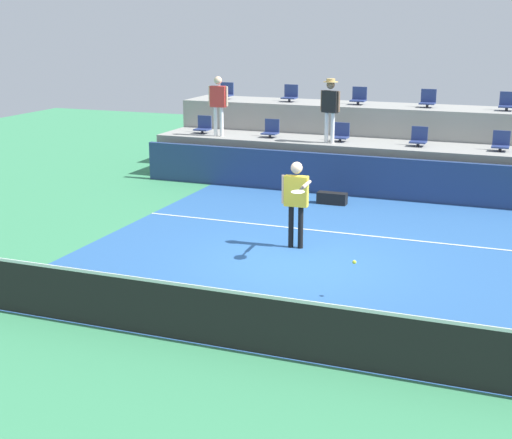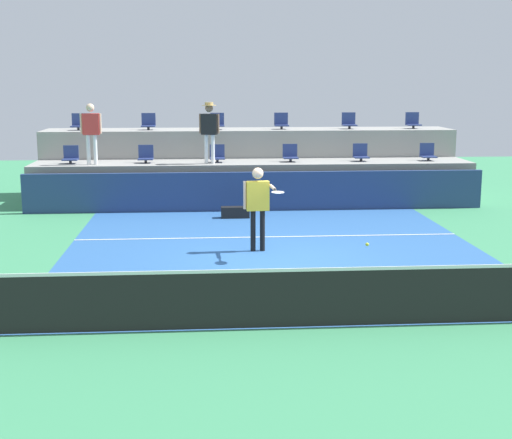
{
  "view_description": "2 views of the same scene",
  "coord_description": "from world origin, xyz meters",
  "px_view_note": "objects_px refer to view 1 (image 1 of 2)",
  "views": [
    {
      "loc": [
        4.19,
        -13.01,
        4.62
      ],
      "look_at": [
        -0.36,
        -1.23,
        1.18
      ],
      "focal_mm": 52.04,
      "sensor_mm": 36.0,
      "label": 1
    },
    {
      "loc": [
        -1.53,
        -14.24,
        3.62
      ],
      "look_at": [
        -0.58,
        -1.6,
        1.2
      ],
      "focal_mm": 50.95,
      "sensor_mm": 36.0,
      "label": 2
    }
  ],
  "objects_px": {
    "stadium_chair_upper_far_left": "(226,92)",
    "stadium_chair_upper_mid_right": "(428,100)",
    "stadium_chair_upper_left": "(290,95)",
    "tennis_ball": "(354,262)",
    "stadium_chair_lower_mid_right": "(419,138)",
    "stadium_chair_upper_right": "(507,103)",
    "stadium_chair_upper_mid_left": "(359,97)",
    "stadium_chair_lower_left": "(271,130)",
    "stadium_chair_lower_mid_left": "(341,134)",
    "spectator_with_hat": "(330,104)",
    "stadium_chair_lower_far_left": "(203,126)",
    "spectator_in_grey": "(218,100)",
    "tennis_player": "(296,196)",
    "stadium_chair_lower_right": "(501,143)",
    "equipment_bag": "(332,198)"
  },
  "relations": [
    {
      "from": "stadium_chair_lower_mid_left",
      "to": "equipment_bag",
      "type": "bearing_deg",
      "value": -79.74
    },
    {
      "from": "stadium_chair_lower_right",
      "to": "stadium_chair_upper_mid_left",
      "type": "height_order",
      "value": "stadium_chair_upper_mid_left"
    },
    {
      "from": "stadium_chair_lower_mid_left",
      "to": "tennis_ball",
      "type": "bearing_deg",
      "value": -73.6
    },
    {
      "from": "stadium_chair_lower_far_left",
      "to": "tennis_ball",
      "type": "relative_size",
      "value": 7.65
    },
    {
      "from": "stadium_chair_upper_left",
      "to": "spectator_in_grey",
      "type": "relative_size",
      "value": 0.3
    },
    {
      "from": "stadium_chair_upper_right",
      "to": "spectator_with_hat",
      "type": "relative_size",
      "value": 0.29
    },
    {
      "from": "spectator_in_grey",
      "to": "stadium_chair_upper_far_left",
      "type": "bearing_deg",
      "value": 107.81
    },
    {
      "from": "stadium_chair_lower_far_left",
      "to": "stadium_chair_upper_right",
      "type": "distance_m",
      "value": 8.8
    },
    {
      "from": "stadium_chair_lower_mid_left",
      "to": "tennis_ball",
      "type": "height_order",
      "value": "stadium_chair_lower_mid_left"
    },
    {
      "from": "stadium_chair_lower_mid_right",
      "to": "spectator_in_grey",
      "type": "xyz_separation_m",
      "value": [
        -5.78,
        -0.38,
        0.84
      ]
    },
    {
      "from": "stadium_chair_upper_mid_left",
      "to": "stadium_chair_lower_mid_left",
      "type": "bearing_deg",
      "value": -91.55
    },
    {
      "from": "spectator_in_grey",
      "to": "tennis_ball",
      "type": "xyz_separation_m",
      "value": [
        6.15,
        -8.28,
        -1.64
      ]
    },
    {
      "from": "stadium_chair_upper_left",
      "to": "tennis_ball",
      "type": "bearing_deg",
      "value": -65.93
    },
    {
      "from": "tennis_player",
      "to": "spectator_in_grey",
      "type": "relative_size",
      "value": 1.04
    },
    {
      "from": "stadium_chair_upper_far_left",
      "to": "stadium_chair_lower_mid_right",
      "type": "bearing_deg",
      "value": -15.53
    },
    {
      "from": "stadium_chair_lower_mid_left",
      "to": "stadium_chair_lower_mid_right",
      "type": "bearing_deg",
      "value": 0.0
    },
    {
      "from": "stadium_chair_lower_far_left",
      "to": "spectator_in_grey",
      "type": "xyz_separation_m",
      "value": [
        0.68,
        -0.38,
        0.84
      ]
    },
    {
      "from": "stadium_chair_upper_mid_right",
      "to": "stadium_chair_lower_mid_left",
      "type": "bearing_deg",
      "value": -139.4
    },
    {
      "from": "stadium_chair_lower_mid_right",
      "to": "tennis_player",
      "type": "xyz_separation_m",
      "value": [
        -1.45,
        -6.25,
        -0.34
      ]
    },
    {
      "from": "equipment_bag",
      "to": "stadium_chair_upper_right",
      "type": "bearing_deg",
      "value": 46.69
    },
    {
      "from": "stadium_chair_lower_left",
      "to": "stadium_chair_upper_right",
      "type": "distance_m",
      "value": 6.7
    },
    {
      "from": "stadium_chair_lower_left",
      "to": "stadium_chair_upper_right",
      "type": "height_order",
      "value": "stadium_chair_upper_right"
    },
    {
      "from": "spectator_with_hat",
      "to": "stadium_chair_lower_left",
      "type": "bearing_deg",
      "value": 168.4
    },
    {
      "from": "spectator_with_hat",
      "to": "stadium_chair_upper_right",
      "type": "bearing_deg",
      "value": 25.75
    },
    {
      "from": "stadium_chair_upper_mid_left",
      "to": "stadium_chair_upper_far_left",
      "type": "bearing_deg",
      "value": 180.0
    },
    {
      "from": "stadium_chair_upper_right",
      "to": "stadium_chair_upper_mid_left",
      "type": "bearing_deg",
      "value": 180.0
    },
    {
      "from": "stadium_chair_lower_mid_left",
      "to": "stadium_chair_lower_mid_right",
      "type": "xyz_separation_m",
      "value": [
        2.18,
        0.0,
        0.0
      ]
    },
    {
      "from": "stadium_chair_upper_mid_right",
      "to": "spectator_in_grey",
      "type": "height_order",
      "value": "spectator_in_grey"
    },
    {
      "from": "stadium_chair_lower_right",
      "to": "tennis_player",
      "type": "relative_size",
      "value": 0.29
    },
    {
      "from": "stadium_chair_lower_far_left",
      "to": "stadium_chair_lower_right",
      "type": "xyz_separation_m",
      "value": [
        8.58,
        0.0,
        0.0
      ]
    },
    {
      "from": "stadium_chair_upper_right",
      "to": "tennis_player",
      "type": "distance_m",
      "value": 8.89
    },
    {
      "from": "stadium_chair_lower_far_left",
      "to": "stadium_chair_lower_mid_right",
      "type": "distance_m",
      "value": 6.45
    },
    {
      "from": "stadium_chair_lower_right",
      "to": "stadium_chair_upper_far_left",
      "type": "height_order",
      "value": "stadium_chair_upper_far_left"
    },
    {
      "from": "stadium_chair_lower_mid_right",
      "to": "stadium_chair_upper_right",
      "type": "xyz_separation_m",
      "value": [
        2.12,
        1.8,
        0.85
      ]
    },
    {
      "from": "stadium_chair_lower_mid_right",
      "to": "spectator_in_grey",
      "type": "height_order",
      "value": "spectator_in_grey"
    },
    {
      "from": "stadium_chair_upper_far_left",
      "to": "stadium_chair_upper_mid_right",
      "type": "bearing_deg",
      "value": 0.0
    },
    {
      "from": "stadium_chair_upper_far_left",
      "to": "stadium_chair_upper_mid_left",
      "type": "height_order",
      "value": "same"
    },
    {
      "from": "stadium_chair_upper_far_left",
      "to": "spectator_in_grey",
      "type": "height_order",
      "value": "spectator_in_grey"
    },
    {
      "from": "stadium_chair_upper_mid_right",
      "to": "spectator_in_grey",
      "type": "xyz_separation_m",
      "value": [
        -5.7,
        -2.18,
        -0.01
      ]
    },
    {
      "from": "stadium_chair_upper_mid_right",
      "to": "spectator_in_grey",
      "type": "distance_m",
      "value": 6.1
    },
    {
      "from": "stadium_chair_lower_far_left",
      "to": "stadium_chair_upper_mid_left",
      "type": "height_order",
      "value": "stadium_chair_upper_mid_left"
    },
    {
      "from": "stadium_chair_lower_right",
      "to": "spectator_with_hat",
      "type": "distance_m",
      "value": 4.64
    },
    {
      "from": "stadium_chair_lower_far_left",
      "to": "stadium_chair_upper_left",
      "type": "distance_m",
      "value": 2.93
    },
    {
      "from": "stadium_chair_upper_left",
      "to": "stadium_chair_upper_mid_left",
      "type": "relative_size",
      "value": 1.0
    },
    {
      "from": "tennis_player",
      "to": "tennis_ball",
      "type": "relative_size",
      "value": 26.66
    },
    {
      "from": "stadium_chair_upper_left",
      "to": "stadium_chair_upper_far_left",
      "type": "bearing_deg",
      "value": 180.0
    },
    {
      "from": "stadium_chair_upper_left",
      "to": "equipment_bag",
      "type": "distance_m",
      "value": 5.3
    },
    {
      "from": "stadium_chair_upper_mid_right",
      "to": "stadium_chair_upper_left",
      "type": "bearing_deg",
      "value": 180.0
    },
    {
      "from": "stadium_chair_upper_left",
      "to": "stadium_chair_upper_mid_left",
      "type": "height_order",
      "value": "same"
    },
    {
      "from": "stadium_chair_lower_mid_right",
      "to": "stadium_chair_lower_right",
      "type": "distance_m",
      "value": 2.13
    }
  ]
}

